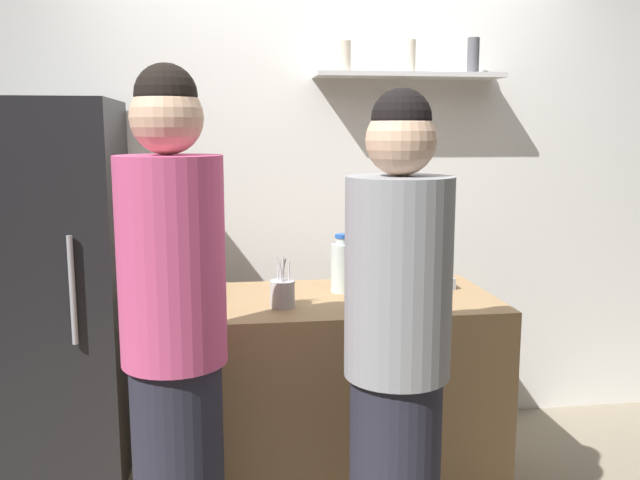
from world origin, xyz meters
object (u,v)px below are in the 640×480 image
wine_bottle_dark_glass (385,272)px  person_grey_hoodie (398,361)px  wine_bottle_amber_glass (158,280)px  person_pink_top (175,346)px  baking_pan (412,280)px  wine_bottle_pale_glass (166,275)px  water_bottle_plastic (342,266)px  utensil_holder (282,293)px  refrigerator (47,293)px

wine_bottle_dark_glass → person_grey_hoodie: size_ratio=0.19×
wine_bottle_dark_glass → wine_bottle_amber_glass: 0.92m
wine_bottle_amber_glass → person_pink_top: (0.09, -0.48, -0.11)m
baking_pan → wine_bottle_pale_glass: 1.11m
baking_pan → water_bottle_plastic: size_ratio=1.32×
wine_bottle_dark_glass → water_bottle_plastic: size_ratio=1.24×
baking_pan → person_pink_top: bearing=-141.9°
utensil_holder → wine_bottle_amber_glass: size_ratio=0.59×
wine_bottle_pale_glass → person_pink_top: size_ratio=0.16×
baking_pan → wine_bottle_pale_glass: size_ratio=1.17×
refrigerator → water_bottle_plastic: size_ratio=6.67×
refrigerator → person_grey_hoodie: 1.74m
wine_bottle_dark_glass → refrigerator: bearing=163.0°
wine_bottle_dark_glass → water_bottle_plastic: (-0.15, 0.19, -0.01)m
wine_bottle_pale_glass → wine_bottle_amber_glass: wine_bottle_amber_glass is taller
utensil_holder → wine_bottle_amber_glass: wine_bottle_amber_glass is taller
wine_bottle_pale_glass → baking_pan: bearing=7.3°
utensil_holder → wine_bottle_amber_glass: 0.49m
wine_bottle_amber_glass → person_grey_hoodie: bearing=-37.1°
baking_pan → utensil_holder: bearing=-154.1°
wine_bottle_amber_glass → person_grey_hoodie: (0.80, -0.61, -0.16)m
baking_pan → person_pink_top: 1.30m
baking_pan → wine_bottle_pale_glass: bearing=-172.7°
baking_pan → person_grey_hoodie: bearing=-108.4°
person_grey_hoodie → refrigerator: bearing=73.2°
baking_pan → wine_bottle_amber_glass: bearing=-164.0°
utensil_holder → person_pink_top: size_ratio=0.12×
wine_bottle_pale_glass → person_grey_hoodie: (0.79, -0.79, -0.14)m
baking_pan → person_pink_top: person_pink_top is taller
person_pink_top → person_grey_hoodie: person_pink_top is taller
person_pink_top → wine_bottle_amber_glass: bearing=-151.1°
utensil_holder → wine_bottle_pale_glass: bearing=160.8°
baking_pan → utensil_holder: (-0.62, -0.30, 0.03)m
baking_pan → wine_bottle_pale_glass: wine_bottle_pale_glass is taller
person_pink_top → wine_bottle_pale_glass: bearing=-155.4°
wine_bottle_dark_glass → wine_bottle_pale_glass: wine_bottle_dark_glass is taller
refrigerator → wine_bottle_dark_glass: refrigerator is taller
water_bottle_plastic → person_pink_top: bearing=-133.1°
person_grey_hoodie → person_pink_top: bearing=102.7°
utensil_holder → wine_bottle_pale_glass: 0.50m
utensil_holder → wine_bottle_amber_glass: (-0.49, -0.02, 0.07)m
water_bottle_plastic → person_grey_hoodie: bearing=-87.7°
utensil_holder → wine_bottle_dark_glass: wine_bottle_dark_glass is taller
wine_bottle_amber_glass → water_bottle_plastic: bearing=17.5°
baking_pan → wine_bottle_dark_glass: wine_bottle_dark_glass is taller
utensil_holder → person_grey_hoodie: size_ratio=0.12×
wine_bottle_dark_glass → person_pink_top: person_pink_top is taller
utensil_holder → water_bottle_plastic: bearing=38.7°
baking_pan → utensil_holder: utensil_holder is taller
refrigerator → wine_bottle_pale_glass: size_ratio=5.92×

